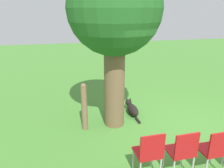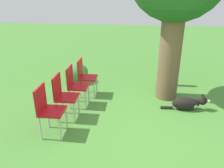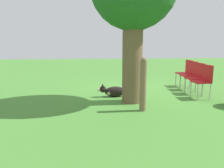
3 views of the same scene
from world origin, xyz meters
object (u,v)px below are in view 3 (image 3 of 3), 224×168
dog (113,91)px  fence_post (143,84)px  red_chair_3 (204,79)px  red_chair_1 (191,73)px  red_chair_0 (186,71)px  red_chair_2 (197,76)px

dog → fence_post: 1.57m
red_chair_3 → fence_post: bearing=23.6°
red_chair_1 → red_chair_3: same height
fence_post → red_chair_0: bearing=-129.0°
fence_post → red_chair_1: bearing=-134.9°
red_chair_1 → red_chair_3: bearing=79.7°
fence_post → red_chair_2: (-2.01, -1.52, -0.06)m
fence_post → red_chair_3: fence_post is taller
red_chair_0 → red_chair_3: same height
dog → red_chair_2: red_chair_2 is taller
dog → red_chair_1: red_chair_1 is taller
dog → red_chair_2: 2.59m
red_chair_0 → red_chair_3: size_ratio=1.00×
red_chair_0 → red_chair_3: 1.76m
red_chair_0 → red_chair_1: (0.08, 0.58, 0.00)m
red_chair_0 → red_chair_2: 1.17m
fence_post → red_chair_2: fence_post is taller
red_chair_1 → red_chair_2: bearing=79.7°
fence_post → red_chair_0: (-2.17, -2.68, -0.06)m
dog → red_chair_2: size_ratio=1.12×
red_chair_0 → red_chair_2: (0.16, 1.16, 0.00)m
fence_post → red_chair_1: size_ratio=1.29×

